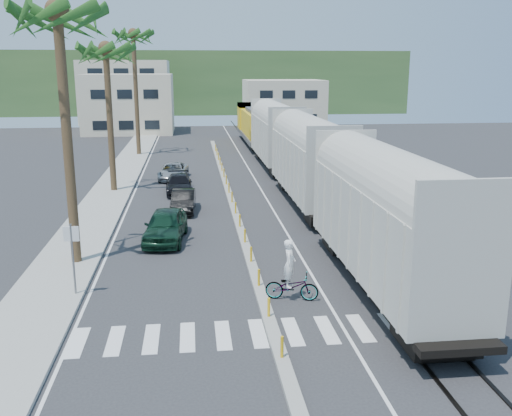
{
  "coord_description": "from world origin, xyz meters",
  "views": [
    {
      "loc": [
        -2.61,
        -19.75,
        8.82
      ],
      "look_at": [
        0.54,
        7.76,
        2.0
      ],
      "focal_mm": 40.0,
      "sensor_mm": 36.0,
      "label": 1
    }
  ],
  "objects_px": {
    "car_lead": "(166,226)",
    "cyclist": "(291,281)",
    "car_second": "(183,201)",
    "street_sign": "(72,249)"
  },
  "relations": [
    {
      "from": "car_second",
      "to": "cyclist",
      "type": "xyz_separation_m",
      "value": [
        4.31,
        -14.7,
        0.1
      ]
    },
    {
      "from": "street_sign",
      "to": "cyclist",
      "type": "height_order",
      "value": "street_sign"
    },
    {
      "from": "street_sign",
      "to": "car_second",
      "type": "bearing_deg",
      "value": 73.0
    },
    {
      "from": "car_lead",
      "to": "car_second",
      "type": "bearing_deg",
      "value": 88.08
    },
    {
      "from": "car_lead",
      "to": "car_second",
      "type": "xyz_separation_m",
      "value": [
        0.86,
        6.27,
        -0.16
      ]
    },
    {
      "from": "cyclist",
      "to": "car_second",
      "type": "bearing_deg",
      "value": 31.46
    },
    {
      "from": "car_second",
      "to": "cyclist",
      "type": "bearing_deg",
      "value": -70.98
    },
    {
      "from": "car_lead",
      "to": "cyclist",
      "type": "bearing_deg",
      "value": -52.63
    },
    {
      "from": "street_sign",
      "to": "car_lead",
      "type": "relative_size",
      "value": 0.59
    },
    {
      "from": "car_lead",
      "to": "cyclist",
      "type": "relative_size",
      "value": 2.07
    }
  ]
}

